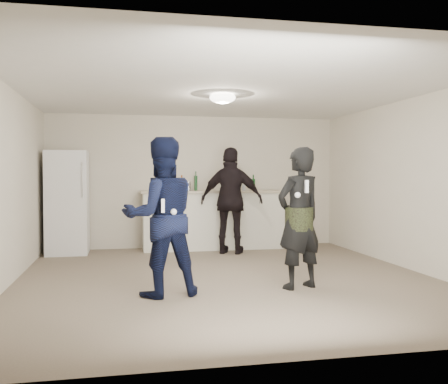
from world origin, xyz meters
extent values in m
plane|color=#6B5B4C|center=(0.00, 0.00, 0.00)|extent=(6.00, 6.00, 0.00)
plane|color=silver|center=(0.00, 0.00, 2.50)|extent=(6.00, 6.00, 0.00)
plane|color=beige|center=(0.00, 3.00, 1.25)|extent=(6.00, 0.00, 6.00)
plane|color=beige|center=(0.00, -3.00, 1.25)|extent=(6.00, 0.00, 6.00)
plane|color=beige|center=(-2.75, 0.00, 1.25)|extent=(0.00, 6.00, 6.00)
plane|color=beige|center=(2.75, 0.00, 1.25)|extent=(0.00, 6.00, 6.00)
cube|color=silver|center=(0.30, 2.67, 0.53)|extent=(2.60, 0.56, 1.05)
cube|color=beige|center=(0.30, 2.67, 1.07)|extent=(2.68, 0.64, 0.04)
cube|color=white|center=(-2.31, 2.60, 0.90)|extent=(0.70, 0.70, 1.80)
cylinder|color=silver|center=(-2.03, 2.23, 1.30)|extent=(0.02, 0.02, 0.60)
ellipsoid|color=white|center=(0.00, 0.30, 2.45)|extent=(0.36, 0.36, 0.16)
cylinder|color=silver|center=(-0.17, 2.66, 1.18)|extent=(0.08, 0.08, 0.17)
imported|color=#0F1842|center=(-0.93, -0.78, 0.91)|extent=(0.99, 0.83, 1.82)
imported|color=black|center=(0.74, -0.73, 0.86)|extent=(0.73, 0.61, 1.72)
cylinder|color=#293417|center=(0.74, -0.73, 0.85)|extent=(0.34, 0.34, 0.28)
imported|color=black|center=(0.51, 2.05, 0.93)|extent=(1.19, 0.85, 1.87)
cube|color=white|center=(-0.93, -1.06, 1.05)|extent=(0.04, 0.04, 0.15)
sphere|color=white|center=(-0.81, -1.03, 0.98)|extent=(0.07, 0.07, 0.07)
cube|color=white|center=(0.74, -0.98, 1.25)|extent=(0.04, 0.04, 0.15)
sphere|color=white|center=(0.64, -0.95, 1.15)|extent=(0.07, 0.07, 0.07)
cylinder|color=brown|center=(0.46, 2.51, 1.20)|extent=(0.07, 0.07, 0.22)
cylinder|color=#113D18|center=(-0.02, 2.74, 1.23)|extent=(0.06, 0.06, 0.28)
cylinder|color=#14461C|center=(1.10, 2.79, 1.20)|extent=(0.07, 0.07, 0.22)
cylinder|color=#B8BDC3|center=(0.86, 2.57, 1.17)|extent=(0.07, 0.07, 0.17)
cylinder|color=#934715|center=(-0.30, 2.63, 1.19)|extent=(0.08, 0.08, 0.21)
camera|label=1|loc=(-1.35, -6.48, 1.39)|focal=40.00mm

